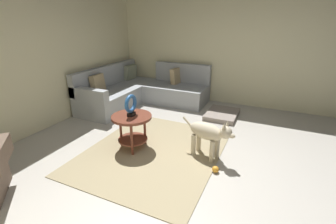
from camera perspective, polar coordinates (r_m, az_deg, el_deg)
ground_plane at (r=3.36m, az=6.26°, el=-13.78°), size 6.00×6.00×0.10m
wall_back at (r=4.62m, az=-30.78°, el=11.93°), size 6.00×0.12×2.70m
wall_right at (r=5.65m, az=16.97°, el=15.13°), size 0.12×6.00×2.70m
area_rug at (r=3.67m, az=-3.43°, el=-9.26°), size 2.30×1.90×0.01m
sectional_couch at (r=5.64m, az=-6.48°, el=4.92°), size 2.20×2.25×0.88m
side_table at (r=3.62m, az=-8.62°, el=-2.67°), size 0.60×0.60×0.54m
torus_sculpture at (r=3.51m, az=-8.88°, el=1.73°), size 0.28×0.08×0.33m
dog_bed_mat at (r=5.03m, az=12.80°, el=-0.52°), size 0.80×0.60×0.09m
dog at (r=3.40m, az=9.68°, el=-5.09°), size 0.35×0.83×0.63m
dog_toy_ball at (r=3.26m, az=11.30°, el=-13.30°), size 0.09×0.09×0.09m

